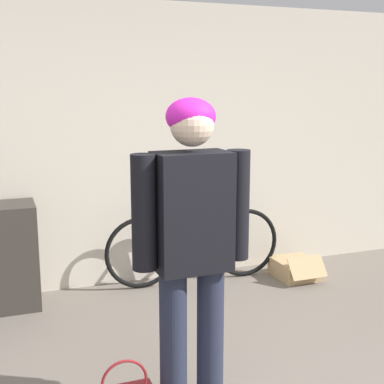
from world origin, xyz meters
TOP-DOWN VIEW (x-y plane):
  - wall_back at (0.00, 2.95)m, footprint 8.00×0.07m
  - person at (-0.27, 0.74)m, footprint 0.66×0.27m
  - bicycle at (0.48, 2.69)m, footprint 1.72×0.46m
  - cardboard_box at (1.45, 2.45)m, footprint 0.39×0.49m

SIDE VIEW (x-z plane):
  - cardboard_box at x=1.45m, z-range -0.04..0.22m
  - bicycle at x=0.48m, z-range -0.01..0.74m
  - person at x=-0.27m, z-range 0.17..1.95m
  - wall_back at x=0.00m, z-range 0.00..2.60m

